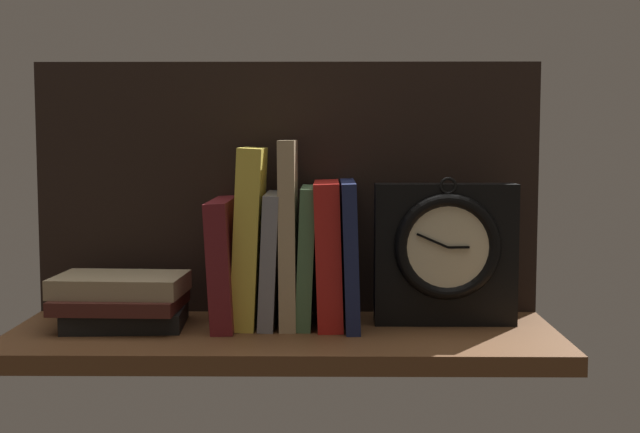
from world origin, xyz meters
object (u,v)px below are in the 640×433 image
(book_red_requiem, at_px, (329,253))
(book_navy_bierce, at_px, (350,253))
(book_yellow_seinlanguage, at_px, (249,236))
(book_gray_chess, at_px, (271,259))
(book_tan_shortstories, at_px, (289,233))
(framed_clock, at_px, (446,252))
(book_stack_side, at_px, (123,301))
(book_green_romantic, at_px, (306,256))
(book_maroon_dawkins, at_px, (225,262))

(book_red_requiem, distance_m, book_navy_bierce, 0.03)
(book_yellow_seinlanguage, distance_m, book_gray_chess, 0.04)
(book_tan_shortstories, distance_m, framed_clock, 0.22)
(book_tan_shortstories, distance_m, book_red_requiem, 0.06)
(book_navy_bierce, relative_size, book_stack_side, 1.10)
(book_gray_chess, bearing_deg, book_green_romantic, 0.00)
(framed_clock, bearing_deg, book_gray_chess, 179.56)
(book_maroon_dawkins, height_order, book_yellow_seinlanguage, book_yellow_seinlanguage)
(book_yellow_seinlanguage, height_order, book_navy_bierce, book_yellow_seinlanguage)
(book_maroon_dawkins, bearing_deg, book_stack_side, -171.70)
(book_maroon_dawkins, bearing_deg, book_navy_bierce, -0.00)
(book_maroon_dawkins, xyz_separation_m, book_navy_bierce, (0.18, -0.00, 0.01))
(book_maroon_dawkins, height_order, book_tan_shortstories, book_tan_shortstories)
(book_gray_chess, relative_size, book_green_romantic, 0.95)
(book_maroon_dawkins, bearing_deg, book_red_requiem, 0.00)
(book_yellow_seinlanguage, bearing_deg, book_gray_chess, 0.00)
(framed_clock, bearing_deg, book_navy_bierce, 179.19)
(book_yellow_seinlanguage, bearing_deg, book_red_requiem, 0.00)
(book_green_romantic, xyz_separation_m, book_stack_side, (-0.25, -0.02, -0.06))
(book_tan_shortstories, distance_m, book_stack_side, 0.25)
(book_maroon_dawkins, bearing_deg, book_green_romantic, 0.00)
(book_gray_chess, height_order, book_tan_shortstories, book_tan_shortstories)
(book_yellow_seinlanguage, distance_m, book_green_romantic, 0.08)
(book_maroon_dawkins, bearing_deg, book_tan_shortstories, 0.00)
(book_red_requiem, xyz_separation_m, book_stack_side, (-0.29, -0.02, -0.06))
(book_red_requiem, relative_size, book_navy_bierce, 1.00)
(book_gray_chess, relative_size, book_red_requiem, 0.92)
(book_maroon_dawkins, relative_size, framed_clock, 0.84)
(book_green_romantic, bearing_deg, book_navy_bierce, -0.00)
(book_tan_shortstories, xyz_separation_m, book_stack_side, (-0.23, -0.02, -0.09))
(book_green_romantic, xyz_separation_m, framed_clock, (0.19, -0.00, 0.01))
(book_red_requiem, xyz_separation_m, book_navy_bierce, (0.03, -0.00, 0.00))
(book_yellow_seinlanguage, xyz_separation_m, book_navy_bierce, (0.14, -0.00, -0.02))
(book_gray_chess, height_order, book_stack_side, book_gray_chess)
(book_red_requiem, bearing_deg, book_yellow_seinlanguage, 180.00)
(book_green_romantic, relative_size, book_red_requiem, 0.96)
(book_tan_shortstories, xyz_separation_m, framed_clock, (0.22, -0.00, -0.03))
(book_red_requiem, height_order, framed_clock, framed_clock)
(book_navy_bierce, xyz_separation_m, framed_clock, (0.13, -0.00, 0.00))
(book_green_romantic, bearing_deg, book_maroon_dawkins, 180.00)
(book_gray_chess, bearing_deg, book_red_requiem, 0.00)
(book_gray_chess, xyz_separation_m, book_green_romantic, (0.05, 0.00, 0.00))
(book_gray_chess, relative_size, framed_clock, 0.89)
(book_gray_chess, xyz_separation_m, framed_clock, (0.24, -0.00, 0.01))
(book_red_requiem, height_order, book_stack_side, book_red_requiem)
(book_green_romantic, distance_m, book_stack_side, 0.26)
(book_red_requiem, bearing_deg, book_tan_shortstories, 180.00)
(book_gray_chess, bearing_deg, book_tan_shortstories, 0.00)
(book_tan_shortstories, height_order, book_green_romantic, book_tan_shortstories)
(book_navy_bierce, distance_m, book_stack_side, 0.32)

